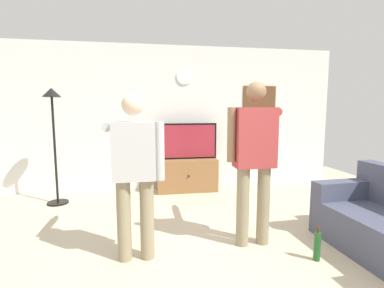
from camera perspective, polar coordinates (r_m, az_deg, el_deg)
ground_plane at (r=2.94m, az=3.00°, el=-23.78°), size 8.40×8.40×0.00m
back_wall at (r=5.45m, az=-3.70°, el=5.33°), size 6.40×0.10×2.70m
tv_stand at (r=5.26m, az=-1.05°, el=-6.29°), size 1.11×0.45×0.60m
television at (r=5.20m, az=-1.15°, el=0.58°), size 1.13×0.07×0.66m
wall_clock at (r=5.45m, az=-1.56°, el=13.55°), size 0.30×0.03×0.30m
framed_picture at (r=5.83m, az=13.50°, el=8.75°), size 0.67×0.04×0.53m
floor_lamp at (r=4.89m, az=-26.33°, el=4.04°), size 0.32×0.32×1.84m
person_standing_nearer_lamp at (r=2.83m, az=-11.62°, el=-4.72°), size 0.59×0.78×1.66m
person_standing_nearer_couch at (r=3.14m, az=12.47°, el=-1.90°), size 0.62×0.78×1.80m
beverage_bottle at (r=3.24m, az=24.05°, el=-18.34°), size 0.07×0.07×0.36m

